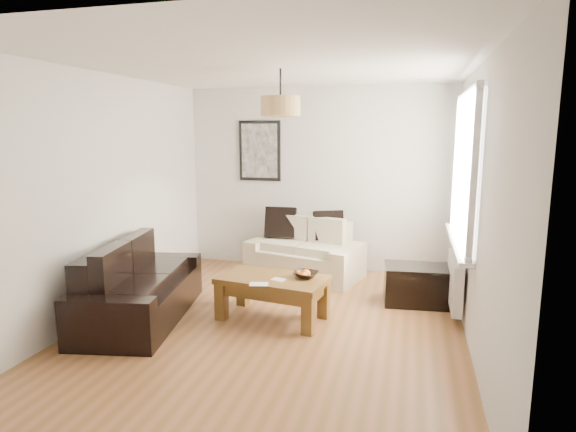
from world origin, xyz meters
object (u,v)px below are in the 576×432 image
(loveseat_cream, at_px, (305,249))
(ottoman, at_px, (419,285))
(sofa_leather, at_px, (140,284))
(coffee_table, at_px, (273,298))

(loveseat_cream, xyz_separation_m, ottoman, (1.52, -0.71, -0.15))
(loveseat_cream, relative_size, sofa_leather, 0.85)
(ottoman, bearing_deg, sofa_leather, -157.04)
(coffee_table, height_order, ottoman, coffee_table)
(sofa_leather, distance_m, coffee_table, 1.42)
(loveseat_cream, height_order, sofa_leather, sofa_leather)
(loveseat_cream, height_order, ottoman, loveseat_cream)
(loveseat_cream, bearing_deg, ottoman, -10.42)
(sofa_leather, bearing_deg, coffee_table, -86.20)
(coffee_table, bearing_deg, loveseat_cream, 90.37)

